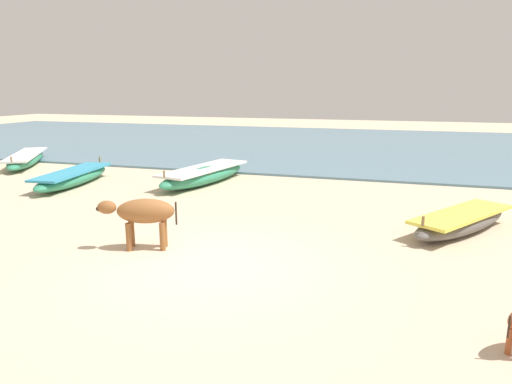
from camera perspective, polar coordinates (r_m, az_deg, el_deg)
The scene contains 7 objects.
ground at distance 8.48m, azimuth -5.71°, elevation -8.87°, with size 80.00×80.00×0.00m, color beige.
sea_water at distance 26.22m, azimuth 10.44°, elevation 5.76°, with size 60.00×20.00×0.08m, color slate.
fishing_boat_0 at distance 15.48m, azimuth -6.42°, elevation 2.14°, with size 1.95×4.53×0.74m.
fishing_boat_2 at distance 21.32m, azimuth -26.47°, elevation 3.67°, with size 3.40×4.69×0.67m.
fishing_boat_4 at distance 11.17m, azimuth 23.97°, elevation -3.30°, with size 2.64×3.38×0.64m.
fishing_boat_5 at distance 16.25m, azimuth -21.61°, elevation 1.70°, with size 1.50×4.03×0.68m.
cow_adult_brown at distance 9.29m, azimuth -13.77°, elevation -2.54°, with size 1.52×0.80×1.01m.
Camera 1 is at (3.14, -7.24, 3.11)m, focal length 32.48 mm.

